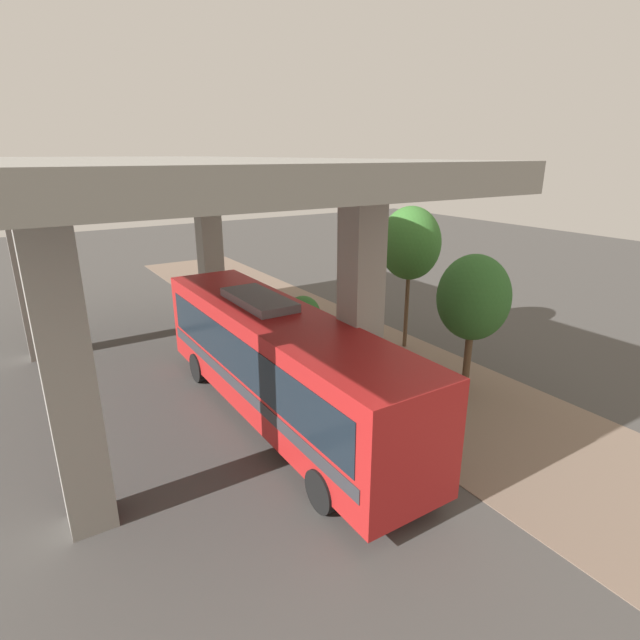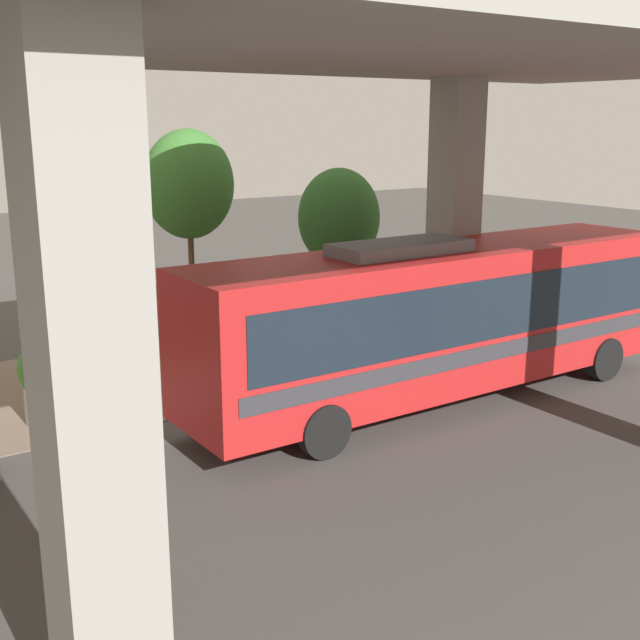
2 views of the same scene
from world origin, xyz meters
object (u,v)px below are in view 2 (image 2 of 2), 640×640
(street_tree_near, at_px, (188,185))
(bus, at_px, (441,313))
(fire_hydrant, at_px, (252,363))
(street_tree_far, at_px, (339,218))
(planter_front, at_px, (48,380))
(planter_middle, at_px, (109,357))

(street_tree_near, bearing_deg, bus, 18.64)
(fire_hydrant, height_order, street_tree_far, street_tree_far)
(bus, relative_size, planter_front, 6.95)
(planter_front, bearing_deg, planter_middle, 119.25)
(bus, bearing_deg, street_tree_far, 164.51)
(bus, relative_size, fire_hydrant, 12.78)
(street_tree_far, bearing_deg, bus, -15.49)
(fire_hydrant, distance_m, planter_middle, 3.15)
(planter_front, height_order, street_tree_near, street_tree_near)
(fire_hydrant, relative_size, planter_middle, 0.52)
(planter_middle, height_order, street_tree_far, street_tree_far)
(fire_hydrant, xyz_separation_m, planter_front, (-0.14, -4.50, 0.40))
(planter_middle, relative_size, street_tree_near, 0.31)
(planter_front, relative_size, planter_middle, 0.95)
(planter_front, distance_m, street_tree_far, 9.58)
(bus, bearing_deg, planter_middle, -126.48)
(planter_front, distance_m, street_tree_near, 6.94)
(street_tree_near, xyz_separation_m, street_tree_far, (0.98, 4.04, -1.03))
(planter_middle, relative_size, street_tree_far, 0.39)
(fire_hydrant, xyz_separation_m, planter_middle, (-1.00, -2.96, 0.40))
(fire_hydrant, relative_size, street_tree_far, 0.20)
(bus, distance_m, street_tree_far, 6.39)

